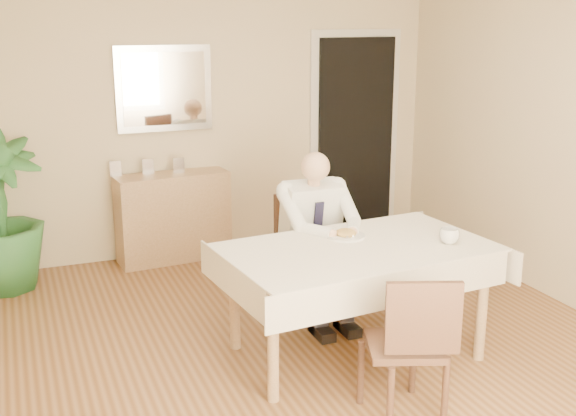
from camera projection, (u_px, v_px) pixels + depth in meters
name	position (u px, v px, depth m)	size (l,w,h in m)	color
room	(309.00, 166.00, 4.38)	(5.00, 5.02, 2.60)	brown
doorway	(355.00, 137.00, 7.22)	(0.96, 0.07, 2.10)	silver
mirror	(164.00, 89.00, 6.41)	(0.86, 0.04, 0.76)	silver
dining_table	(357.00, 259.00, 4.65)	(1.81, 1.19, 0.75)	tan
chair_far	(305.00, 244.00, 5.49)	(0.46, 0.46, 0.89)	#41291A
chair_near	(411.00, 340.00, 3.93)	(0.52, 0.53, 0.85)	#41291A
seated_man	(320.00, 230.00, 5.18)	(0.48, 0.72, 1.24)	white
plate	(346.00, 236.00, 4.82)	(0.26, 0.26, 0.02)	white
food	(346.00, 233.00, 4.81)	(0.14, 0.14, 0.06)	olive
knife	(355.00, 235.00, 4.77)	(0.01, 0.01, 0.13)	silver
fork	(344.00, 237.00, 4.74)	(0.01, 0.01, 0.13)	silver
coffee_mug	(449.00, 236.00, 4.68)	(0.13, 0.13, 0.10)	white
sideboard	(173.00, 217.00, 6.57)	(1.01, 0.34, 0.81)	tan
photo_frame_left	(115.00, 169.00, 6.34)	(0.10, 0.02, 0.14)	silver
photo_frame_center	(148.00, 167.00, 6.43)	(0.10, 0.02, 0.14)	silver
photo_frame_right	(179.00, 165.00, 6.48)	(0.10, 0.02, 0.14)	silver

